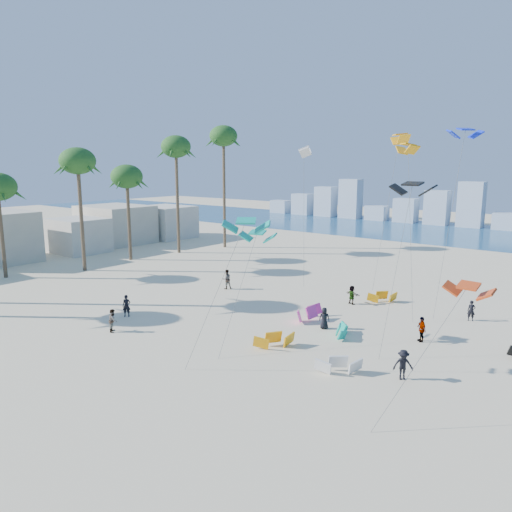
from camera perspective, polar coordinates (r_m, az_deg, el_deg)
The scene contains 10 objects.
ground at distance 31.22m, azimuth -23.78°, elevation -11.85°, with size 220.00×220.00×0.00m, color beige.
ocean at distance 89.49m, azimuth 21.37°, elevation 2.64°, with size 220.00×220.00×0.00m, color navy.
kitesurfer_near at distance 38.51m, azimuth -15.05°, elevation -5.71°, with size 0.62×0.40×1.69m, color black.
kitesurfer_mid at distance 35.45m, azimuth -16.54°, elevation -7.30°, with size 0.78×0.61×1.60m, color gray.
kitesurfers_far at distance 36.72m, azimuth 9.53°, elevation -6.29°, with size 21.68×13.76×1.85m.
grounded_kites at distance 34.19m, azimuth 11.16°, elevation -8.36°, with size 15.38×17.47×0.98m.
flying_kites at distance 38.81m, azimuth 15.39°, elevation 10.21°, with size 26.37×27.86×14.84m.
palm_row at distance 55.40m, azimuth -20.19°, elevation 10.78°, with size 9.73×44.80×16.76m.
beachfront_buildings at distance 69.12m, azimuth -21.84°, elevation 2.64°, with size 11.50×43.00×6.00m.
distant_skyline at distance 99.03m, azimuth 22.59°, elevation 5.07°, with size 85.00×3.00×8.40m.
Camera 1 is at (26.02, -12.85, 11.53)m, focal length 33.85 mm.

